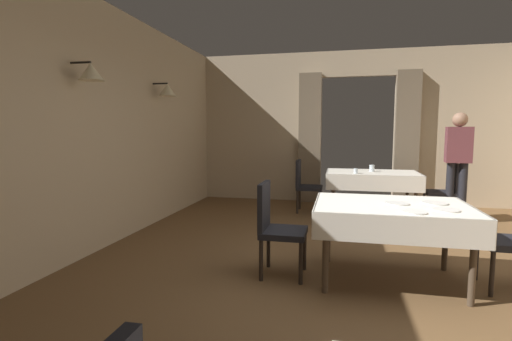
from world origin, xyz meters
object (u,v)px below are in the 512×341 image
dining_table_mid (391,213)px  plate_mid_a (445,210)px  plate_mid_d (397,203)px  glass_far_b (356,171)px  glass_far_a (372,168)px  person_waiter_by_doorway (458,158)px  chair_mid_left (276,224)px  plate_mid_c (415,212)px  chair_far_left (305,183)px  plate_mid_b (435,203)px  chair_far_right (445,188)px  dining_table_far (372,177)px

dining_table_mid → plate_mid_a: plate_mid_a is taller
plate_mid_d → glass_far_b: glass_far_b is taller
glass_far_a → person_waiter_by_doorway: person_waiter_by_doorway is taller
dining_table_mid → chair_mid_left: chair_mid_left is taller
person_waiter_by_doorway → plate_mid_c: bearing=-111.2°
plate_mid_a → glass_far_a: 3.18m
chair_mid_left → chair_far_left: size_ratio=1.00×
plate_mid_c → glass_far_a: glass_far_a is taller
chair_mid_left → plate_mid_b: chair_mid_left is taller
chair_far_left → plate_mid_a: size_ratio=4.01×
plate_mid_c → plate_mid_a: bearing=29.9°
plate_mid_a → plate_mid_c: bearing=-150.1°
dining_table_mid → person_waiter_by_doorway: (1.29, 2.62, 0.36)m
chair_far_left → plate_mid_a: bearing=-64.6°
chair_far_right → plate_mid_c: size_ratio=4.72×
dining_table_far → plate_mid_b: (0.35, -2.78, 0.09)m
chair_far_right → glass_far_b: (-1.42, -0.26, 0.28)m
chair_mid_left → plate_mid_c: size_ratio=4.72×
dining_table_far → chair_far_left: chair_far_left is taller
chair_far_left → dining_table_far: bearing=-3.5°
chair_mid_left → plate_mid_b: (1.50, 0.18, 0.24)m
chair_far_right → glass_far_b: chair_far_right is taller
plate_mid_b → glass_far_a: glass_far_a is taller
plate_mid_b → dining_table_far: bearing=97.1°
dining_table_mid → plate_mid_d: 0.10m
dining_table_mid → plate_mid_b: bearing=13.7°
plate_mid_b → glass_far_a: 2.87m
chair_far_left → glass_far_a: bearing=0.0°
plate_mid_c → glass_far_a: bearing=91.4°
dining_table_mid → chair_far_right: bearing=67.1°
glass_far_b → person_waiter_by_doorway: 1.54m
dining_table_far → plate_mid_c: (0.08, -3.25, 0.09)m
plate_mid_a → person_waiter_by_doorway: 2.98m
chair_far_right → plate_mid_c: chair_far_right is taller
chair_mid_left → glass_far_a: size_ratio=8.18×
dining_table_far → plate_mid_b: 2.80m
chair_far_left → glass_far_a: 1.17m
dining_table_mid → chair_far_left: chair_far_left is taller
chair_far_right → plate_mid_c: bearing=-108.3°
chair_far_right → plate_mid_b: chair_far_right is taller
chair_mid_left → plate_mid_a: bearing=-4.7°
chair_far_left → plate_mid_a: 3.50m
glass_far_a → glass_far_b: glass_far_a is taller
chair_far_left → plate_mid_a: (1.50, -3.15, 0.24)m
chair_far_left → chair_far_right: 2.28m
chair_far_left → glass_far_b: chair_far_left is taller
glass_far_b → person_waiter_by_doorway: size_ratio=0.05×
glass_far_a → person_waiter_by_doorway: bearing=-14.5°
chair_far_left → plate_mid_c: (1.22, -3.32, 0.24)m
chair_mid_left → glass_far_b: 2.80m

